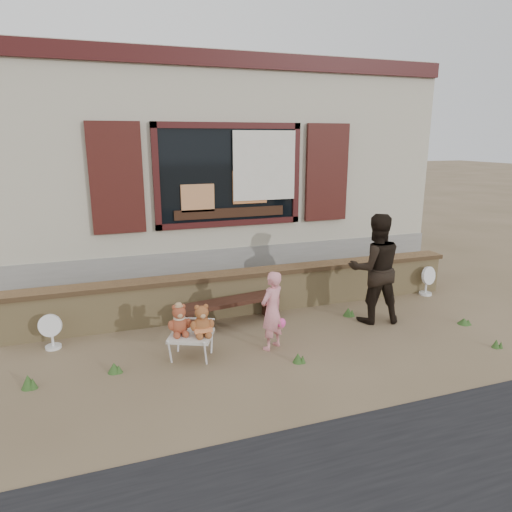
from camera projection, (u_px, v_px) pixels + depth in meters
name	position (u px, v px, depth m)	size (l,w,h in m)	color
ground	(270.00, 336.00, 6.29)	(80.00, 80.00, 0.00)	brown
shopfront	(197.00, 169.00, 9.89)	(8.04, 5.13, 4.00)	#ADA58C
brick_wall	(248.00, 291.00, 7.11)	(7.10, 0.36, 0.67)	tan
bench	(230.00, 307.00, 6.62)	(1.52, 0.54, 0.38)	black
folding_chair	(191.00, 336.00, 5.61)	(0.65, 0.62, 0.31)	beige
teddy_bear_left	(179.00, 319.00, 5.56)	(0.29, 0.25, 0.39)	brown
teddy_bear_right	(202.00, 319.00, 5.54)	(0.29, 0.25, 0.40)	brown
child	(272.00, 311.00, 5.81)	(0.38, 0.25, 1.04)	pink
adult	(375.00, 269.00, 6.64)	(0.79, 0.61, 1.62)	black
fan_left	(52.00, 331.00, 5.88)	(0.31, 0.20, 0.48)	white
fan_right	(426.00, 281.00, 7.90)	(0.33, 0.22, 0.51)	white
grass_tufts	(277.00, 345.00, 5.89)	(5.98, 1.73, 0.16)	#315522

